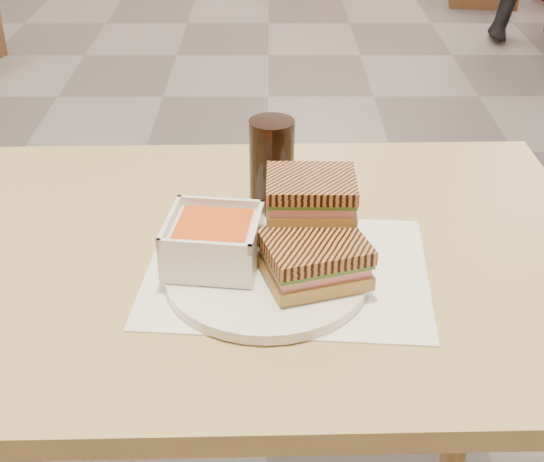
{
  "coord_description": "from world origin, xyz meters",
  "views": [
    {
      "loc": [
        0.01,
        -2.83,
        1.32
      ],
      "look_at": [
        0.01,
        -2.0,
        0.82
      ],
      "focal_mm": 50.76,
      "sensor_mm": 36.0,
      "label": 1
    }
  ],
  "objects_px": {
    "main_table": "(177,316)",
    "plate": "(267,277)",
    "soup_bowl": "(214,243)",
    "cola_glass": "(272,166)",
    "panini_lower": "(314,259)"
  },
  "relations": [
    {
      "from": "plate",
      "to": "soup_bowl",
      "type": "xyz_separation_m",
      "value": [
        -0.07,
        0.03,
        0.04
      ]
    },
    {
      "from": "soup_bowl",
      "to": "panini_lower",
      "type": "distance_m",
      "value": 0.13
    },
    {
      "from": "panini_lower",
      "to": "cola_glass",
      "type": "distance_m",
      "value": 0.22
    },
    {
      "from": "cola_glass",
      "to": "panini_lower",
      "type": "bearing_deg",
      "value": -75.94
    },
    {
      "from": "main_table",
      "to": "plate",
      "type": "relative_size",
      "value": 4.66
    },
    {
      "from": "main_table",
      "to": "plate",
      "type": "distance_m",
      "value": 0.2
    },
    {
      "from": "plate",
      "to": "cola_glass",
      "type": "relative_size",
      "value": 1.84
    },
    {
      "from": "cola_glass",
      "to": "plate",
      "type": "bearing_deg",
      "value": -92.03
    },
    {
      "from": "soup_bowl",
      "to": "cola_glass",
      "type": "distance_m",
      "value": 0.19
    },
    {
      "from": "panini_lower",
      "to": "cola_glass",
      "type": "xyz_separation_m",
      "value": [
        -0.05,
        0.21,
        0.03
      ]
    },
    {
      "from": "soup_bowl",
      "to": "panini_lower",
      "type": "xyz_separation_m",
      "value": [
        0.13,
        -0.04,
        -0.0
      ]
    },
    {
      "from": "plate",
      "to": "soup_bowl",
      "type": "height_order",
      "value": "soup_bowl"
    },
    {
      "from": "plate",
      "to": "soup_bowl",
      "type": "bearing_deg",
      "value": 159.38
    },
    {
      "from": "main_table",
      "to": "plate",
      "type": "bearing_deg",
      "value": -31.2
    },
    {
      "from": "panini_lower",
      "to": "cola_glass",
      "type": "bearing_deg",
      "value": 104.06
    }
  ]
}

